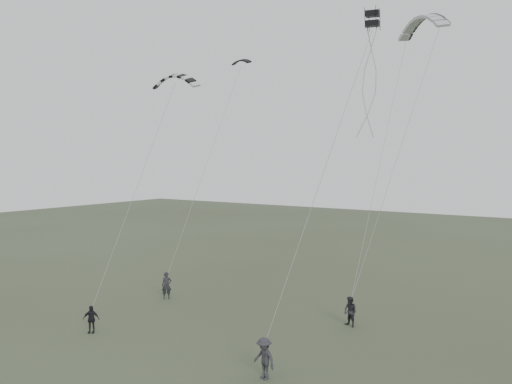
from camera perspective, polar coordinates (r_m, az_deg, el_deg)
The scene contains 9 objects.
ground at distance 27.43m, azimuth -8.34°, elevation -16.01°, with size 140.00×140.00×0.00m, color #39412C.
flyer_left at distance 34.31m, azimuth -10.17°, elevation -10.47°, with size 0.65×0.43×1.78m, color #232328.
flyer_right at distance 28.87m, azimuth 10.73°, elevation -13.30°, with size 0.81×0.63×1.66m, color #222227.
flyer_center at distance 28.85m, azimuth -18.33°, elevation -13.63°, with size 0.86×0.36×1.47m, color black.
flyer_far at distance 22.10m, azimuth 0.93°, elevation -18.47°, with size 1.14×0.66×1.76m, color #2A2A2F.
kite_dark_small at distance 40.89m, azimuth -1.70°, elevation 14.83°, with size 1.66×0.50×0.53m, color black, non-canonical shape.
kite_pale_large at distance 34.06m, azimuth 18.51°, elevation 18.44°, with size 3.88×0.87×1.60m, color #ABAEB1, non-canonical shape.
kite_striped at distance 33.09m, azimuth -9.20°, elevation 13.00°, with size 3.09×0.77×1.21m, color black, non-canonical shape.
kite_box at distance 24.46m, azimuth 13.16°, elevation 18.73°, with size 0.60×0.60×0.70m, color black, non-canonical shape.
Camera 1 is at (17.28, -19.23, 9.16)m, focal length 35.00 mm.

